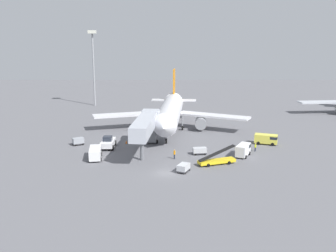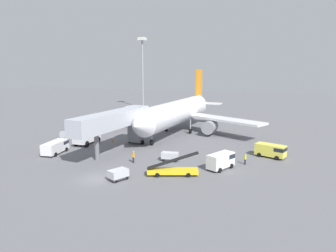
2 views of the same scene
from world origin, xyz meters
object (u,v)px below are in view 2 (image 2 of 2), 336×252
Objects in this scene: baggage_cart_far_left at (118,174)px; ground_crew_worker_foreground at (245,159)px; belt_loader_truck at (173,170)px; apron_light_mast at (142,59)px; service_van_near_left at (271,150)px; ground_crew_worker_midground at (133,157)px; service_van_far_right at (56,146)px; pushback_tug at (87,138)px; baggage_cart_mid_center at (66,135)px; airplane_at_gate at (177,113)px; safety_cone_alpha at (112,140)px; service_van_far_center at (221,160)px; baggage_cart_mid_right at (170,156)px; jet_bridge at (117,121)px.

ground_crew_worker_foreground is at bearing 39.78° from baggage_cart_far_left.
belt_loader_truck is 0.29× the size of apron_light_mast.
service_van_near_left is 1.78× the size of baggage_cart_far_left.
baggage_cart_far_left is 7.30m from ground_crew_worker_midground.
service_van_far_right is at bearing 171.10° from belt_loader_truck.
pushback_tug is 0.83× the size of belt_loader_truck.
baggage_cart_mid_center is at bearing 141.74° from baggage_cart_far_left.
ground_crew_worker_midground is at bearing -88.47° from airplane_at_gate.
service_van_near_left is at bearing 43.81° from baggage_cart_far_left.
service_van_near_left is at bearing 56.04° from ground_crew_worker_foreground.
safety_cone_alpha is (3.34, 3.41, -0.84)m from pushback_tug.
service_van_far_center is (27.59, 1.50, 0.12)m from service_van_far_right.
belt_loader_truck is at bearing -67.06° from baggage_cart_mid_right.
safety_cone_alpha is at bearing 6.82° from baggage_cart_mid_center.
baggage_cart_mid_center is 0.96× the size of baggage_cart_mid_right.
baggage_cart_far_left reaches higher than baggage_cart_mid_right.
airplane_at_gate is 6.81× the size of service_van_far_right.
service_van_far_right is at bearing -172.57° from baggage_cart_mid_right.
service_van_far_center reaches higher than service_van_near_left.
pushback_tug is at bearing -18.70° from baggage_cart_mid_center.
baggage_cart_far_left is at bearing -78.99° from ground_crew_worker_midground.
pushback_tug is 2.03× the size of baggage_cart_far_left.
ground_crew_worker_midground is (-1.39, 7.16, 0.21)m from baggage_cart_far_left.
safety_cone_alpha is (-25.98, 5.84, -0.57)m from ground_crew_worker_foreground.
jet_bridge is at bearing 170.78° from service_van_far_center.
ground_crew_worker_foreground is 2.65× the size of safety_cone_alpha.
baggage_cart_mid_right is (5.47, -20.01, -3.78)m from airplane_at_gate.
service_van_near_left is (12.09, 13.34, 0.42)m from belt_loader_truck.
baggage_cart_mid_right is (18.21, -4.57, -0.40)m from pushback_tug.
belt_loader_truck reaches higher than service_van_far_right.
service_van_far_center is 24.71m from safety_cone_alpha.
airplane_at_gate is 23.68m from baggage_cart_mid_center.
belt_loader_truck is at bearing -25.08° from baggage_cart_mid_center.
service_van_near_left is at bearing -1.21° from safety_cone_alpha.
service_van_far_right reaches higher than ground_crew_worker_midground.
jet_bridge is at bearing 119.72° from baggage_cart_far_left.
ground_crew_worker_midground is at bearing -1.20° from service_van_far_right.
baggage_cart_far_left is 4.50× the size of safety_cone_alpha.
airplane_at_gate reaches higher than pushback_tug.
safety_cone_alpha is at bearing 132.75° from ground_crew_worker_midground.
jet_bridge is 3.28× the size of pushback_tug.
airplane_at_gate is at bearing 147.81° from service_van_near_left.
apron_light_mast is (-25.54, 59.25, 16.07)m from ground_crew_worker_midground.
baggage_cart_mid_center is 1.57× the size of ground_crew_worker_foreground.
belt_loader_truck is at bearing -38.74° from safety_cone_alpha.
safety_cone_alpha is at bearing 151.79° from baggage_cart_mid_right.
belt_loader_truck is (8.01, -26.00, -3.76)m from airplane_at_gate.
baggage_cart_mid_right is 4.35× the size of safety_cone_alpha.
service_van_far_center reaches higher than service_van_far_right.
ground_crew_worker_foreground reaches higher than baggage_cart_mid_right.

